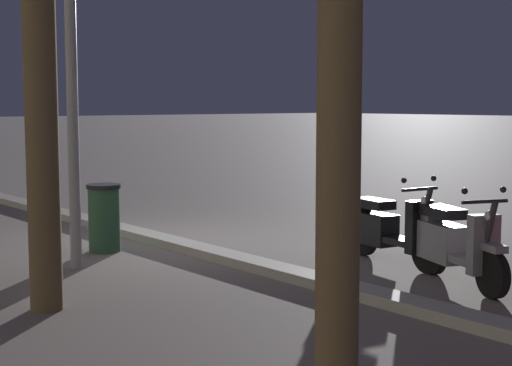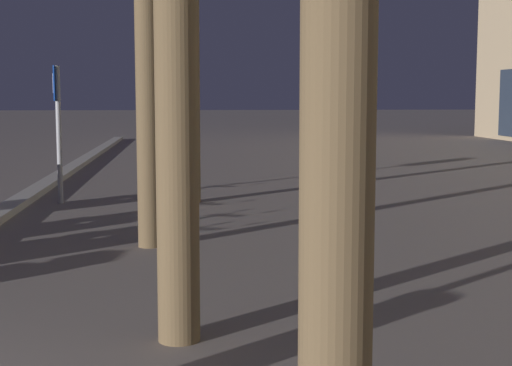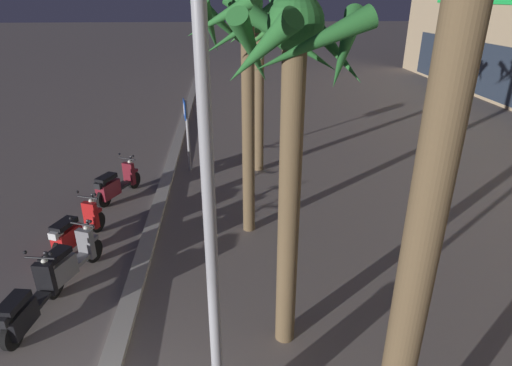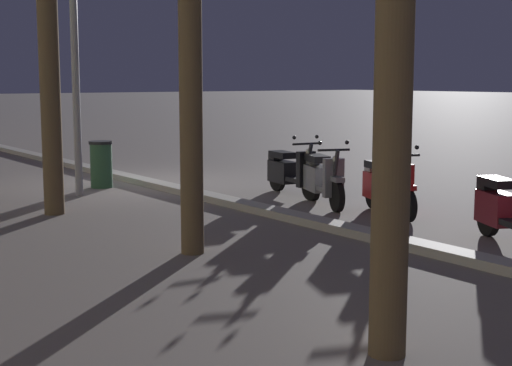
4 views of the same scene
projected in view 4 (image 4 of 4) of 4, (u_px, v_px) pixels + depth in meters
ground_plane at (141, 184)px, 15.84m from camera, size 200.00×200.00×0.00m
curb_strip at (142, 181)px, 15.84m from camera, size 60.00×0.36×0.12m
scooter_maroon_gap_after_mid at (507, 210)px, 10.03m from camera, size 1.72×0.97×1.17m
scooter_red_tail_end at (386, 186)px, 12.26m from camera, size 1.70×0.85×1.17m
scooter_grey_last_in_row at (322, 179)px, 13.15m from camera, size 1.66×0.84×1.17m
scooter_black_mid_front at (290, 172)px, 14.33m from camera, size 1.80×0.63×1.17m
litter_bin at (101, 164)px, 15.24m from camera, size 0.48×0.48×0.95m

